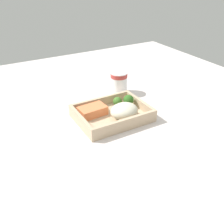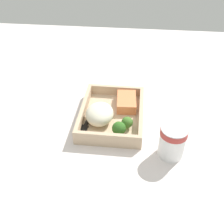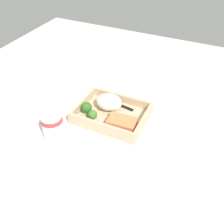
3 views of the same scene
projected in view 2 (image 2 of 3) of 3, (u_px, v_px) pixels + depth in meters
The scene contains 9 objects.
ground_plane at pixel (112, 121), 85.28cm from camera, with size 160.00×160.00×2.00cm, color silver.
takeout_tray at pixel (112, 117), 84.29cm from camera, with size 25.69×19.49×1.20cm, color #C8AC8A.
tray_rim at pixel (112, 112), 82.88cm from camera, with size 25.69×19.49×3.35cm.
salmon_fillet at pixel (126, 102), 87.12cm from camera, with size 9.88×6.23×3.16cm, color #EF834F.
mashed_potatoes at pixel (100, 114), 80.16cm from camera, with size 10.23×8.54×5.58cm, color beige.
broccoli_floret_1 at pixel (127, 123), 78.02cm from camera, with size 3.46×3.46×3.91cm.
broccoli_floret_2 at pixel (119, 129), 75.02cm from camera, with size 4.02×4.02×4.81cm.
fork at pixel (89, 119), 82.40cm from camera, with size 15.86×4.09×0.44cm.
paper_cup at pixel (172, 140), 69.42cm from camera, with size 7.20×7.20×9.39cm.
Camera 2 is at (64.77, 7.12, 54.09)cm, focal length 42.00 mm.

